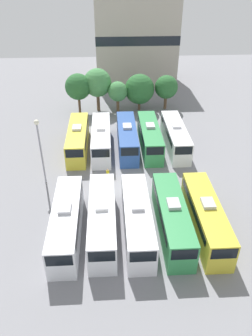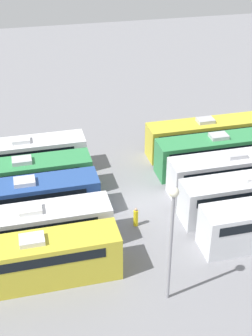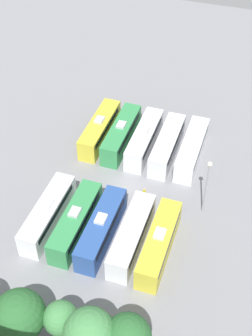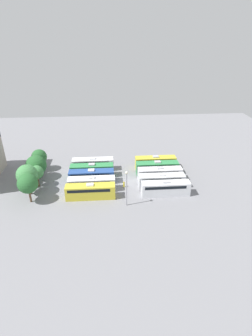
# 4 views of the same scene
# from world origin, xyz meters

# --- Properties ---
(ground_plane) EXTENTS (121.53, 121.53, 0.00)m
(ground_plane) POSITION_xyz_m (0.00, 0.00, 0.00)
(ground_plane) COLOR gray
(bus_1) EXTENTS (2.64, 11.32, 3.69)m
(bus_1) POSITION_xyz_m (-3.40, -8.52, 1.83)
(bus_1) COLOR silver
(bus_1) RESTS_ON ground_plane
(bus_2) EXTENTS (2.64, 11.32, 3.69)m
(bus_2) POSITION_xyz_m (0.08, -8.74, 1.83)
(bus_2) COLOR silver
(bus_2) RESTS_ON ground_plane
(bus_3) EXTENTS (2.64, 11.32, 3.69)m
(bus_3) POSITION_xyz_m (3.59, -8.71, 1.83)
(bus_3) COLOR #338C4C
(bus_3) RESTS_ON ground_plane
(bus_4) EXTENTS (2.64, 11.32, 3.69)m
(bus_4) POSITION_xyz_m (6.97, -8.81, 1.83)
(bus_4) COLOR gold
(bus_4) RESTS_ON ground_plane
(bus_5) EXTENTS (2.64, 11.32, 3.69)m
(bus_5) POSITION_xyz_m (-6.97, 8.70, 1.83)
(bus_5) COLOR gold
(bus_5) RESTS_ON ground_plane
(bus_6) EXTENTS (2.64, 11.32, 3.69)m
(bus_6) POSITION_xyz_m (-3.62, 8.57, 1.83)
(bus_6) COLOR silver
(bus_6) RESTS_ON ground_plane
(bus_7) EXTENTS (2.64, 11.32, 3.69)m
(bus_7) POSITION_xyz_m (0.12, 8.75, 1.83)
(bus_7) COLOR #284C93
(bus_7) RESTS_ON ground_plane
(bus_8) EXTENTS (2.64, 11.32, 3.69)m
(bus_8) POSITION_xyz_m (3.41, 8.77, 1.83)
(bus_8) COLOR #338C4C
(bus_8) RESTS_ON ground_plane
(bus_9) EXTENTS (2.64, 11.32, 3.69)m
(bus_9) POSITION_xyz_m (7.11, 8.65, 1.83)
(bus_9) COLOR white
(bus_9) RESTS_ON ground_plane
(worker_person) EXTENTS (0.36, 0.36, 1.64)m
(worker_person) POSITION_xyz_m (-2.78, 0.67, 0.76)
(worker_person) COLOR gold
(worker_person) RESTS_ON ground_plane
(light_pole) EXTENTS (0.60, 0.60, 8.49)m
(light_pole) POSITION_xyz_m (-10.53, 0.62, 5.69)
(light_pole) COLOR gray
(light_pole) RESTS_ON ground_plane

